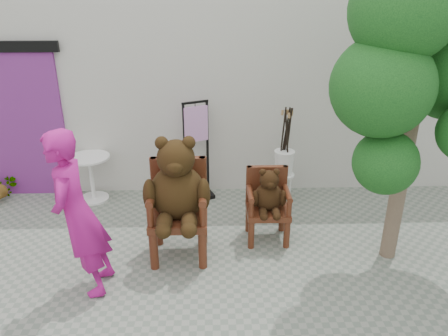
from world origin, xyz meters
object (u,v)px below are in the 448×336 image
object	(u,v)px
display_stand	(197,162)
stool_bucket	(284,162)
chair_big	(177,192)
person	(78,215)
chair_small	(268,198)
tree	(443,38)
cafe_table	(91,173)

from	to	relation	value
display_stand	stool_bucket	bearing A→B (deg)	-30.99
chair_big	person	distance (m)	1.13
chair_small	tree	distance (m)	2.59
cafe_table	stool_bucket	size ratio (longest dim) A/B	0.48
chair_big	person	bearing A→B (deg)	-149.01
stool_bucket	tree	size ratio (longest dim) A/B	0.40
chair_small	stool_bucket	size ratio (longest dim) A/B	0.68
chair_small	chair_big	bearing A→B (deg)	-162.59
display_stand	tree	distance (m)	3.63
person	stool_bucket	distance (m)	3.11
chair_big	person	size ratio (longest dim) A/B	0.85
cafe_table	tree	distance (m)	4.89
person	stool_bucket	bearing A→B (deg)	129.23
person	chair_small	bearing A→B (deg)	114.92
person	chair_big	bearing A→B (deg)	121.77
stool_bucket	tree	xyz separation A→B (m)	(1.18, -1.57, 1.94)
tree	stool_bucket	bearing A→B (deg)	126.91
chair_big	person	xyz separation A→B (m)	(-0.97, -0.58, 0.05)
tree	chair_big	bearing A→B (deg)	175.10
chair_small	person	distance (m)	2.29
display_stand	tree	world-z (taller)	tree
chair_big	stool_bucket	distance (m)	2.00
chair_big	chair_small	distance (m)	1.18
chair_big	chair_small	xyz separation A→B (m)	(1.10, 0.34, -0.27)
cafe_table	chair_big	bearing A→B (deg)	-46.77
person	display_stand	size ratio (longest dim) A/B	1.19
stool_bucket	chair_big	bearing A→B (deg)	-137.30
tree	display_stand	bearing A→B (deg)	144.59
cafe_table	display_stand	distance (m)	1.59
chair_small	cafe_table	bearing A→B (deg)	155.33
person	cafe_table	distance (m)	2.17
chair_small	display_stand	size ratio (longest dim) A/B	0.65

